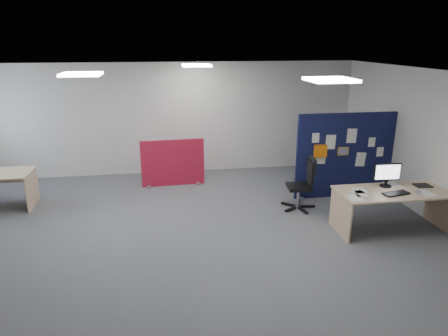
{
  "coord_description": "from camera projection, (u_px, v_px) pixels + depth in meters",
  "views": [
    {
      "loc": [
        -0.27,
        -6.2,
        3.18
      ],
      "look_at": [
        0.78,
        0.51,
        1.0
      ],
      "focal_mm": 32.0,
      "sensor_mm": 36.0,
      "label": 1
    }
  ],
  "objects": [
    {
      "name": "wall_right",
      "position": [
        435.0,
        148.0,
        7.1
      ],
      "size": [
        0.02,
        7.0,
        2.7
      ],
      "primitive_type": "cube",
      "color": "silver",
      "rests_on": "floor"
    },
    {
      "name": "ceiling",
      "position": [
        178.0,
        74.0,
        6.02
      ],
      "size": [
        9.0,
        7.0,
        0.02
      ],
      "primitive_type": "cube",
      "color": "white",
      "rests_on": "wall_back"
    },
    {
      "name": "ceiling_lights",
      "position": [
        196.0,
        72.0,
        6.71
      ],
      "size": [
        4.1,
        4.1,
        0.04
      ],
      "color": "white",
      "rests_on": "ceiling"
    },
    {
      "name": "mouse",
      "position": [
        418.0,
        192.0,
        6.7
      ],
      "size": [
        0.11,
        0.08,
        0.03
      ],
      "primitive_type": "cube",
      "rotation": [
        0.0,
        0.0,
        0.2
      ],
      "color": "#9C9BA0",
      "rests_on": "main_desk"
    },
    {
      "name": "paper_tray",
      "position": [
        422.0,
        185.0,
        7.03
      ],
      "size": [
        0.29,
        0.24,
        0.01
      ],
      "primitive_type": "cube",
      "rotation": [
        0.0,
        0.0,
        -0.07
      ],
      "color": "black",
      "rests_on": "main_desk"
    },
    {
      "name": "keyboard",
      "position": [
        396.0,
        193.0,
        6.66
      ],
      "size": [
        0.48,
        0.26,
        0.02
      ],
      "primitive_type": "cube",
      "rotation": [
        0.0,
        0.0,
        0.18
      ],
      "color": "black",
      "rests_on": "main_desk"
    },
    {
      "name": "floor",
      "position": [
        184.0,
        234.0,
        6.85
      ],
      "size": [
        9.0,
        9.0,
        0.0
      ],
      "primitive_type": "plane",
      "color": "#57595F",
      "rests_on": "ground"
    },
    {
      "name": "wall_back",
      "position": [
        174.0,
        119.0,
        9.73
      ],
      "size": [
        9.0,
        0.02,
        2.7
      ],
      "primitive_type": "cube",
      "color": "silver",
      "rests_on": "floor"
    },
    {
      "name": "navy_divider",
      "position": [
        346.0,
        156.0,
        8.29
      ],
      "size": [
        2.17,
        0.3,
        1.79
      ],
      "color": "black",
      "rests_on": "floor"
    },
    {
      "name": "red_divider",
      "position": [
        173.0,
        163.0,
        9.03
      ],
      "size": [
        1.43,
        0.3,
        1.07
      ],
      "rotation": [
        0.0,
        0.0,
        0.05
      ],
      "color": "#A5152F",
      "rests_on": "floor"
    },
    {
      "name": "wall_front",
      "position": [
        205.0,
        284.0,
        3.14
      ],
      "size": [
        9.0,
        0.02,
        2.7
      ],
      "primitive_type": "cube",
      "color": "silver",
      "rests_on": "floor"
    },
    {
      "name": "monitor_main",
      "position": [
        387.0,
        174.0,
        6.94
      ],
      "size": [
        0.48,
        0.2,
        0.42
      ],
      "rotation": [
        0.0,
        0.0,
        -0.05
      ],
      "color": "black",
      "rests_on": "main_desk"
    },
    {
      "name": "main_desk",
      "position": [
        391.0,
        199.0,
        6.9
      ],
      "size": [
        1.93,
        0.86,
        0.73
      ],
      "color": "tan",
      "rests_on": "floor"
    },
    {
      "name": "desk_papers",
      "position": [
        379.0,
        192.0,
        6.76
      ],
      "size": [
        1.52,
        0.83,
        0.0
      ],
      "color": "white",
      "rests_on": "main_desk"
    },
    {
      "name": "office_chair",
      "position": [
        304.0,
        181.0,
        7.75
      ],
      "size": [
        0.66,
        0.67,
        1.02
      ],
      "rotation": [
        0.0,
        0.0,
        -0.1
      ],
      "color": "black",
      "rests_on": "floor"
    }
  ]
}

